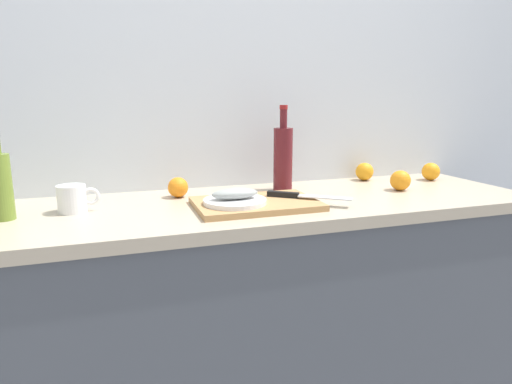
{
  "coord_description": "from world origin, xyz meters",
  "views": [
    {
      "loc": [
        -0.49,
        -1.42,
        1.25
      ],
      "look_at": [
        -0.05,
        -0.08,
        0.95
      ],
      "focal_mm": 30.8,
      "sensor_mm": 36.0,
      "label": 1
    }
  ],
  "objects_px": {
    "olive_oil_bottle": "(0,185)",
    "coffee_mug_0": "(73,199)",
    "white_plate": "(235,201)",
    "orange_0": "(431,171)",
    "wine_bottle": "(283,157)",
    "fish_fillet": "(235,194)",
    "chef_knife": "(298,196)",
    "cutting_board": "(256,204)"
  },
  "relations": [
    {
      "from": "chef_knife",
      "to": "coffee_mug_0",
      "type": "distance_m",
      "value": 0.73
    },
    {
      "from": "white_plate",
      "to": "olive_oil_bottle",
      "type": "relative_size",
      "value": 0.78
    },
    {
      "from": "olive_oil_bottle",
      "to": "coffee_mug_0",
      "type": "height_order",
      "value": "olive_oil_bottle"
    },
    {
      "from": "chef_knife",
      "to": "coffee_mug_0",
      "type": "height_order",
      "value": "coffee_mug_0"
    },
    {
      "from": "chef_knife",
      "to": "orange_0",
      "type": "bearing_deg",
      "value": 54.07
    },
    {
      "from": "cutting_board",
      "to": "orange_0",
      "type": "xyz_separation_m",
      "value": [
        0.88,
        0.22,
        0.03
      ]
    },
    {
      "from": "chef_knife",
      "to": "wine_bottle",
      "type": "distance_m",
      "value": 0.25
    },
    {
      "from": "olive_oil_bottle",
      "to": "coffee_mug_0",
      "type": "xyz_separation_m",
      "value": [
        0.19,
        0.03,
        -0.06
      ]
    },
    {
      "from": "olive_oil_bottle",
      "to": "orange_0",
      "type": "bearing_deg",
      "value": 4.63
    },
    {
      "from": "white_plate",
      "to": "chef_knife",
      "type": "relative_size",
      "value": 0.82
    },
    {
      "from": "coffee_mug_0",
      "to": "orange_0",
      "type": "height_order",
      "value": "coffee_mug_0"
    },
    {
      "from": "wine_bottle",
      "to": "coffee_mug_0",
      "type": "bearing_deg",
      "value": -171.72
    },
    {
      "from": "olive_oil_bottle",
      "to": "orange_0",
      "type": "xyz_separation_m",
      "value": [
        1.64,
        0.13,
        -0.07
      ]
    },
    {
      "from": "olive_oil_bottle",
      "to": "orange_0",
      "type": "height_order",
      "value": "olive_oil_bottle"
    },
    {
      "from": "fish_fillet",
      "to": "olive_oil_bottle",
      "type": "xyz_separation_m",
      "value": [
        -0.68,
        0.1,
        0.05
      ]
    },
    {
      "from": "cutting_board",
      "to": "fish_fillet",
      "type": "distance_m",
      "value": 0.09
    },
    {
      "from": "wine_bottle",
      "to": "fish_fillet",
      "type": "bearing_deg",
      "value": -137.43
    },
    {
      "from": "fish_fillet",
      "to": "orange_0",
      "type": "height_order",
      "value": "orange_0"
    },
    {
      "from": "chef_knife",
      "to": "wine_bottle",
      "type": "bearing_deg",
      "value": 118.16
    },
    {
      "from": "chef_knife",
      "to": "white_plate",
      "type": "bearing_deg",
      "value": -140.68
    },
    {
      "from": "chef_knife",
      "to": "orange_0",
      "type": "height_order",
      "value": "orange_0"
    },
    {
      "from": "fish_fillet",
      "to": "wine_bottle",
      "type": "distance_m",
      "value": 0.36
    },
    {
      "from": "white_plate",
      "to": "chef_knife",
      "type": "bearing_deg",
      "value": 2.34
    },
    {
      "from": "coffee_mug_0",
      "to": "wine_bottle",
      "type": "bearing_deg",
      "value": 8.28
    },
    {
      "from": "cutting_board",
      "to": "wine_bottle",
      "type": "xyz_separation_m",
      "value": [
        0.18,
        0.22,
        0.12
      ]
    },
    {
      "from": "fish_fillet",
      "to": "coffee_mug_0",
      "type": "relative_size",
      "value": 1.19
    },
    {
      "from": "chef_knife",
      "to": "olive_oil_bottle",
      "type": "xyz_separation_m",
      "value": [
        -0.91,
        0.09,
        0.08
      ]
    },
    {
      "from": "fish_fillet",
      "to": "orange_0",
      "type": "distance_m",
      "value": 0.99
    },
    {
      "from": "white_plate",
      "to": "fish_fillet",
      "type": "bearing_deg",
      "value": 0.0
    },
    {
      "from": "fish_fillet",
      "to": "cutting_board",
      "type": "bearing_deg",
      "value": 11.36
    },
    {
      "from": "olive_oil_bottle",
      "to": "coffee_mug_0",
      "type": "relative_size",
      "value": 2.04
    },
    {
      "from": "fish_fillet",
      "to": "chef_knife",
      "type": "relative_size",
      "value": 0.61
    },
    {
      "from": "fish_fillet",
      "to": "chef_knife",
      "type": "xyz_separation_m",
      "value": [
        0.23,
        0.01,
        -0.02
      ]
    },
    {
      "from": "fish_fillet",
      "to": "wine_bottle",
      "type": "height_order",
      "value": "wine_bottle"
    },
    {
      "from": "olive_oil_bottle",
      "to": "chef_knife",
      "type": "bearing_deg",
      "value": -5.81
    },
    {
      "from": "wine_bottle",
      "to": "coffee_mug_0",
      "type": "relative_size",
      "value": 2.56
    },
    {
      "from": "fish_fillet",
      "to": "coffee_mug_0",
      "type": "distance_m",
      "value": 0.51
    },
    {
      "from": "coffee_mug_0",
      "to": "orange_0",
      "type": "distance_m",
      "value": 1.45
    },
    {
      "from": "white_plate",
      "to": "coffee_mug_0",
      "type": "distance_m",
      "value": 0.51
    },
    {
      "from": "wine_bottle",
      "to": "orange_0",
      "type": "relative_size",
      "value": 4.27
    },
    {
      "from": "white_plate",
      "to": "orange_0",
      "type": "xyz_separation_m",
      "value": [
        0.96,
        0.23,
        0.01
      ]
    },
    {
      "from": "white_plate",
      "to": "wine_bottle",
      "type": "xyz_separation_m",
      "value": [
        0.26,
        0.24,
        0.1
      ]
    }
  ]
}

